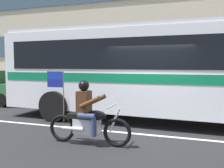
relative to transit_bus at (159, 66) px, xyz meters
The scene contains 7 objects.
ground_plane 2.23m from the transit_bus, 96.01° to the right, with size 60.00×60.00×0.00m, color black.
sidewalk_curb 4.31m from the transit_bus, 91.84° to the left, with size 28.00×3.80×0.15m, color gray.
lane_center_stripe 2.60m from the transit_bus, 94.01° to the right, with size 26.60×0.14×0.01m, color silver.
office_building_facade 6.74m from the transit_bus, 91.16° to the left, with size 28.00×0.89×9.06m.
transit_bus is the anchor object (origin of this frame).
motorcycle_with_rider 3.54m from the transit_bus, 111.31° to the right, with size 2.20×0.64×1.78m.
fire_hydrant 3.21m from the transit_bus, 104.04° to the left, with size 0.22×0.30×0.75m.
Camera 1 is at (1.58, -7.57, 1.95)m, focal length 41.61 mm.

